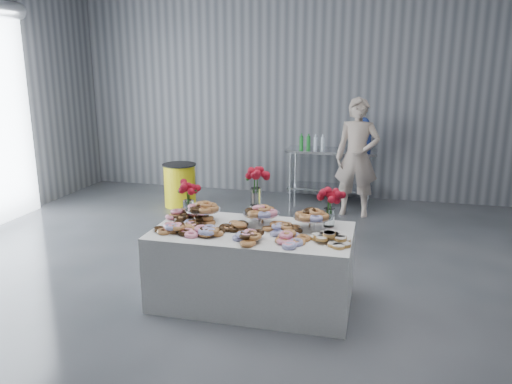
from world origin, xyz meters
TOP-DOWN VIEW (x-y plane):
  - ground at (0.00, 0.00)m, footprint 9.00×9.00m
  - room_walls at (-0.27, 0.07)m, footprint 8.04×9.04m
  - display_table at (0.30, 0.16)m, footprint 1.91×1.02m
  - prep_table at (0.64, 4.10)m, footprint 1.50×0.60m
  - donut_mounds at (0.30, 0.11)m, footprint 1.81×0.82m
  - cake_stand_left at (-0.25, 0.31)m, footprint 0.36×0.36m
  - cake_stand_mid at (0.35, 0.31)m, footprint 0.36×0.36m
  - cake_stand_right at (0.85, 0.32)m, footprint 0.36×0.36m
  - danish_pile at (1.05, 0.02)m, footprint 0.48×0.48m
  - bouquet_left at (-0.45, 0.41)m, footprint 0.26×0.26m
  - bouquet_right at (1.00, 0.47)m, footprint 0.26×0.26m
  - bouquet_center at (0.25, 0.51)m, footprint 0.26×0.26m
  - water_jug at (1.14, 4.10)m, footprint 0.28×0.28m
  - drink_bottles at (0.32, 4.00)m, footprint 0.54×0.08m
  - person at (1.10, 3.42)m, footprint 0.68×0.46m
  - trash_barrel at (-1.74, 3.20)m, footprint 0.55×0.55m

SIDE VIEW (x-z plane):
  - ground at x=0.00m, z-range 0.00..0.00m
  - trash_barrel at x=-1.74m, z-range 0.00..0.71m
  - display_table at x=0.30m, z-range 0.00..0.75m
  - prep_table at x=0.64m, z-range 0.17..1.07m
  - donut_mounds at x=0.30m, z-range 0.75..0.84m
  - danish_pile at x=1.05m, z-range 0.75..0.86m
  - cake_stand_left at x=-0.25m, z-range 0.80..0.98m
  - cake_stand_mid at x=0.35m, z-range 0.80..0.98m
  - cake_stand_right at x=0.85m, z-range 0.80..0.98m
  - person at x=1.10m, z-range 0.00..1.82m
  - drink_bottles at x=0.32m, z-range 0.90..1.17m
  - bouquet_left at x=-0.45m, z-range 0.84..1.26m
  - bouquet_right at x=1.00m, z-range 0.84..1.26m
  - bouquet_center at x=0.25m, z-range 0.84..1.41m
  - water_jug at x=1.14m, z-range 0.87..1.43m
  - room_walls at x=-0.27m, z-range 0.63..4.65m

